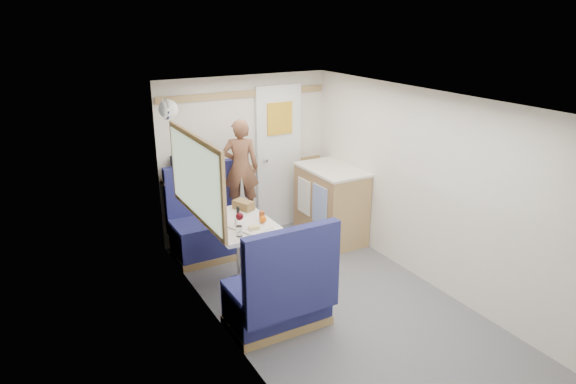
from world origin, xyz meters
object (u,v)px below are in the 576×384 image
orange_fruit (263,219)px  galley_counter (331,203)px  dinette_table (240,236)px  wine_glass (240,217)px  pepper_grinder (238,211)px  bench_far (210,230)px  bench_near (280,298)px  dome_light (168,109)px  cheese_block (254,228)px  beer_glass (262,216)px  person (241,167)px  salt_grinder (236,222)px  duffel_bag (195,166)px  tumbler_left (239,231)px  bread_loaf (243,205)px  tumbler_mid (213,209)px  tray (250,227)px

orange_fruit → galley_counter: bearing=29.4°
dinette_table → wine_glass: bearing=-111.4°
pepper_grinder → bench_far: bearing=95.1°
bench_far → bench_near: size_ratio=1.00×
dome_light → orange_fruit: size_ratio=2.73×
dinette_table → cheese_block: (0.03, -0.29, 0.19)m
bench_near → beer_glass: bearing=74.5°
person → salt_grinder: size_ratio=12.57×
galley_counter → duffel_bag: 1.71m
bench_near → person: person is taller
beer_glass → bench_near: bearing=-105.5°
duffel_bag → wine_glass: (-0.02, -1.29, -0.18)m
dome_light → tumbler_left: 1.55m
bread_loaf → wine_glass: bearing=-118.0°
bench_near → orange_fruit: 0.85m
bench_far → tumbler_mid: bench_far is taller
duffel_bag → pepper_grinder: bearing=-83.0°
dinette_table → person: bearing=64.4°
bread_loaf → duffel_bag: bearing=105.4°
bench_far → person: 0.82m
cheese_block → tumbler_mid: 0.64m
tumbler_left → pepper_grinder: tumbler_left is taller
salt_grinder → dinette_table: bearing=52.5°
bench_far → beer_glass: 1.06m
person → tumbler_left: size_ratio=11.16×
dome_light → tumbler_mid: dome_light is taller
bench_near → cheese_block: (0.03, 0.58, 0.46)m
wine_glass → beer_glass: wine_glass is taller
cheese_block → galley_counter: bearing=30.2°
dinette_table → salt_grinder: bearing=-127.5°
bench_near → tumbler_mid: bearing=97.4°
orange_fruit → wine_glass: wine_glass is taller
galley_counter → tumbler_mid: size_ratio=8.53×
wine_glass → tumbler_left: 0.18m
dinette_table → duffel_bag: size_ratio=1.81×
bench_near → tumbler_mid: 1.29m
bench_far → wine_glass: (-0.07, -1.04, 0.54)m
wine_glass → tumbler_left: (-0.07, -0.15, -0.07)m
dinette_table → person: 1.02m
bread_loaf → dinette_table: bearing=-121.6°
tumbler_mid → bread_loaf: (0.33, -0.04, -0.01)m
bench_far → cheese_block: bearing=-88.6°
dome_light → salt_grinder: size_ratio=2.23×
tray → beer_glass: bearing=35.7°
person → cheese_block: person is taller
beer_glass → salt_grinder: size_ratio=1.01×
dome_light → cheese_block: (0.42, -1.14, -0.99)m
dinette_table → tumbler_mid: bearing=115.1°
salt_grinder → bench_near: bearing=-84.8°
cheese_block → duffel_bag: bearing=93.1°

